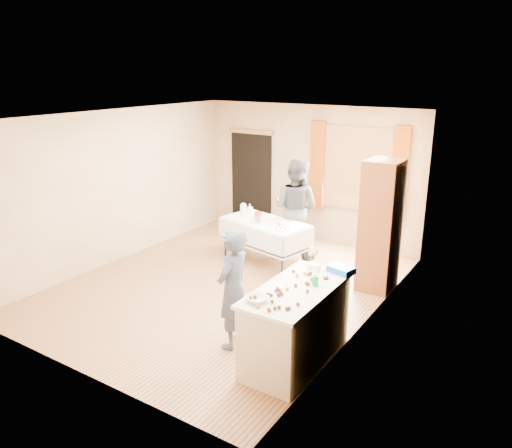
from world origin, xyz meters
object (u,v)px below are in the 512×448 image
Objects in this scene: counter at (296,324)px; party_table at (265,238)px; chair at (293,234)px; girl at (233,289)px; woman at (295,208)px; cabinet at (380,226)px.

counter is 0.92× the size of party_table.
chair is (0.09, 0.86, -0.16)m from party_table.
woman is at bearing -169.01° from girl.
chair is 0.54× the size of woman.
chair is (-1.80, 3.26, -0.17)m from counter.
cabinet reaches higher than counter.
cabinet reaches higher than party_table.
party_table is at bearing 65.20° from woman.
counter is at bearing -81.04° from chair.
chair is at bearing 96.12° from party_table.
cabinet is 2.72m from girl.
cabinet is at bearing 87.65° from counter.
woman is (-1.63, 2.99, 0.43)m from counter.
party_table is (-1.99, -0.04, -0.55)m from cabinet.
party_table is at bearing -178.92° from cabinet.
party_table is at bearing 128.25° from counter.
cabinet is at bearing 156.69° from girl.
woman is at bearing 118.60° from counter.
woman reaches higher than chair.
girl reaches higher than chair.
cabinet is 2.50m from counter.
girl is 3.22m from woman.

